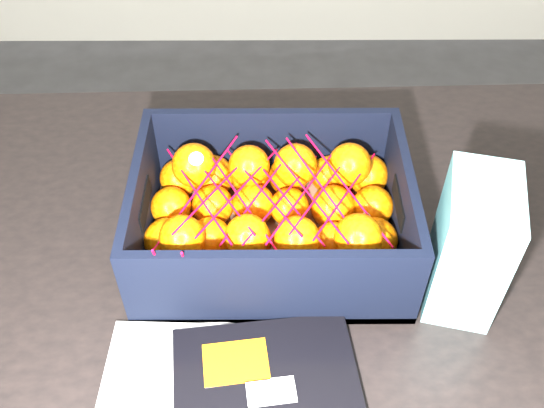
{
  "coord_description": "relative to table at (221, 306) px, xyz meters",
  "views": [
    {
      "loc": [
        0.05,
        -0.57,
        1.41
      ],
      "look_at": [
        0.05,
        -0.04,
        0.86
      ],
      "focal_mm": 40.76,
      "sensor_mm": 36.0,
      "label": 1
    }
  ],
  "objects": [
    {
      "name": "table",
      "position": [
        0.0,
        0.0,
        0.0
      ],
      "size": [
        1.22,
        0.83,
        0.75
      ],
      "color": "black",
      "rests_on": "ground"
    },
    {
      "name": "produce_crate",
      "position": [
        0.08,
        0.04,
        0.14
      ],
      "size": [
        0.36,
        0.27,
        0.13
      ],
      "color": "brown",
      "rests_on": "table"
    },
    {
      "name": "clementine_heap",
      "position": [
        0.08,
        0.04,
        0.15
      ],
      "size": [
        0.34,
        0.25,
        0.11
      ],
      "color": "orange",
      "rests_on": "produce_crate"
    },
    {
      "name": "mesh_net",
      "position": [
        0.07,
        0.03,
        0.2
      ],
      "size": [
        0.29,
        0.23,
        0.09
      ],
      "color": "red",
      "rests_on": "clementine_heap"
    },
    {
      "name": "retail_carton",
      "position": [
        0.31,
        -0.04,
        0.19
      ],
      "size": [
        0.11,
        0.14,
        0.18
      ],
      "primitive_type": "cube",
      "rotation": [
        0.0,
        0.0,
        -0.23
      ],
      "color": "silver",
      "rests_on": "table"
    }
  ]
}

